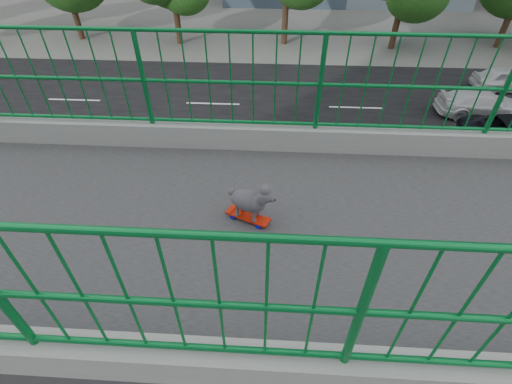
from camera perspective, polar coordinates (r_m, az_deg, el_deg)
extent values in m
cube|color=black|center=(18.51, -8.20, 9.36)|extent=(18.00, 90.00, 0.02)
cube|color=slate|center=(7.64, -28.64, -23.47)|extent=(1.20, 1.20, 6.50)
cube|color=gray|center=(5.75, -35.17, 8.20)|extent=(0.20, 24.00, 0.30)
cylinder|color=black|center=(33.74, -26.46, 23.30)|extent=(0.44, 0.44, 2.97)
cylinder|color=black|center=(30.37, -12.23, 24.43)|extent=(0.44, 0.44, 2.73)
cylinder|color=black|center=(29.79, 4.57, 24.95)|extent=(0.44, 0.44, 2.87)
cylinder|color=black|center=(30.45, 21.10, 22.79)|extent=(0.44, 0.44, 2.66)
cylinder|color=black|center=(34.12, 34.63, 20.73)|extent=(0.44, 0.44, 3.01)
cube|color=red|center=(3.59, -1.26, -3.82)|extent=(0.30, 0.46, 0.01)
cube|color=#99999E|center=(3.65, -3.25, -3.28)|extent=(0.08, 0.06, 0.02)
cylinder|color=#070DA6|center=(3.69, -2.80, -2.83)|extent=(0.04, 0.06, 0.05)
sphere|color=yellow|center=(3.69, -2.80, -2.83)|extent=(0.02, 0.02, 0.02)
cylinder|color=#070DA6|center=(3.62, -3.69, -3.95)|extent=(0.04, 0.06, 0.05)
sphere|color=yellow|center=(3.62, -3.69, -3.95)|extent=(0.02, 0.02, 0.02)
cube|color=#99999E|center=(3.55, 0.79, -4.75)|extent=(0.08, 0.06, 0.02)
cylinder|color=#070DA6|center=(3.60, 1.20, -4.27)|extent=(0.04, 0.06, 0.05)
sphere|color=yellow|center=(3.60, 1.20, -4.27)|extent=(0.02, 0.02, 0.02)
cylinder|color=#070DA6|center=(3.52, 0.37, -5.46)|extent=(0.04, 0.06, 0.05)
sphere|color=yellow|center=(3.52, 0.37, -5.46)|extent=(0.02, 0.02, 0.02)
ellipsoid|color=#2E2C31|center=(3.44, -1.31, -1.35)|extent=(0.32, 0.38, 0.22)
sphere|color=#2E2C31|center=(3.29, 1.44, -0.51)|extent=(0.14, 0.14, 0.14)
sphere|color=black|center=(3.27, 2.93, -1.26)|extent=(0.02, 0.02, 0.02)
sphere|color=#2E2C31|center=(3.48, -3.88, 0.05)|extent=(0.07, 0.07, 0.07)
cylinder|color=#2E2C31|center=(3.54, 0.38, -2.96)|extent=(0.03, 0.03, 0.13)
cylinder|color=#2E2C31|center=(3.48, -0.31, -3.91)|extent=(0.03, 0.03, 0.13)
cylinder|color=#2E2C31|center=(3.60, -2.21, -2.04)|extent=(0.03, 0.03, 0.13)
cylinder|color=#2E2C31|center=(3.54, -2.94, -2.96)|extent=(0.03, 0.03, 0.13)
imported|color=silver|center=(22.87, 32.03, 11.75)|extent=(1.84, 4.54, 1.32)
imported|color=silver|center=(26.79, 34.96, 14.37)|extent=(1.58, 3.93, 1.34)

